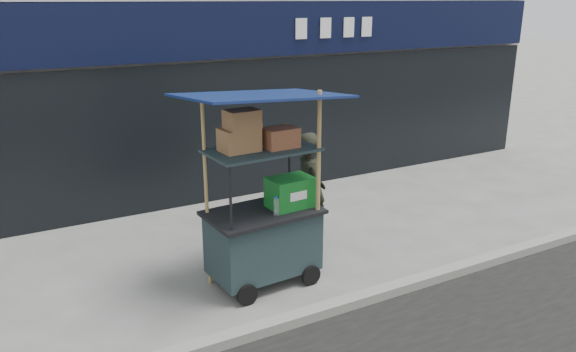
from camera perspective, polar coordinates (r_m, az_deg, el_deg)
ground at (r=6.59m, az=1.29°, el=-13.53°), size 80.00×80.00×0.00m
curb at (r=6.41m, az=2.22°, el=-13.88°), size 80.00×0.18×0.12m
vendor_cart at (r=6.85m, az=-2.41°, el=-4.23°), size 1.90×1.40×2.46m
vendor_man at (r=7.61m, az=2.32°, el=-1.90°), size 0.51×0.69×1.73m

